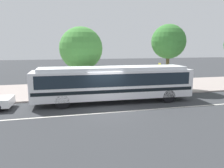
% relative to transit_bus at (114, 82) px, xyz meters
% --- Properties ---
extents(ground_plane, '(120.00, 120.00, 0.00)m').
position_rel_transit_bus_xyz_m(ground_plane, '(-0.85, -1.80, -1.59)').
color(ground_plane, '#343639').
extents(sidewalk_slab, '(60.00, 8.00, 0.12)m').
position_rel_transit_bus_xyz_m(sidewalk_slab, '(-0.85, 5.35, -1.53)').
color(sidewalk_slab, '#A0928D').
rests_on(sidewalk_slab, ground_plane).
extents(lane_stripe_center, '(56.00, 0.16, 0.01)m').
position_rel_transit_bus_xyz_m(lane_stripe_center, '(-0.85, -2.60, -1.58)').
color(lane_stripe_center, silver).
rests_on(lane_stripe_center, ground_plane).
extents(transit_bus, '(12.05, 2.73, 2.72)m').
position_rel_transit_bus_xyz_m(transit_bus, '(0.00, 0.00, 0.00)').
color(transit_bus, silver).
rests_on(transit_bus, ground_plane).
extents(pedestrian_waiting_near_sign, '(0.48, 0.48, 1.65)m').
position_rel_transit_bus_xyz_m(pedestrian_waiting_near_sign, '(-1.93, 2.73, -0.51)').
color(pedestrian_waiting_near_sign, '#77634F').
rests_on(pedestrian_waiting_near_sign, sidewalk_slab).
extents(pedestrian_walking_along_curb, '(0.46, 0.46, 1.72)m').
position_rel_transit_bus_xyz_m(pedestrian_walking_along_curb, '(1.50, 1.91, -0.46)').
color(pedestrian_walking_along_curb, '#2E2C4D').
rests_on(pedestrian_walking_along_curb, sidewalk_slab).
extents(bus_stop_sign, '(0.08, 0.44, 2.63)m').
position_rel_transit_bus_xyz_m(bus_stop_sign, '(4.83, 2.14, 0.22)').
color(bus_stop_sign, gray).
rests_on(bus_stop_sign, sidewalk_slab).
extents(street_tree_near_stop, '(3.83, 3.83, 5.85)m').
position_rel_transit_bus_xyz_m(street_tree_near_stop, '(-2.01, 3.86, 2.45)').
color(street_tree_near_stop, brown).
rests_on(street_tree_near_stop, sidewalk_slab).
extents(street_tree_mid_block, '(3.29, 3.29, 6.22)m').
position_rel_transit_bus_xyz_m(street_tree_mid_block, '(6.31, 3.46, 3.08)').
color(street_tree_mid_block, brown).
rests_on(street_tree_mid_block, sidewalk_slab).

